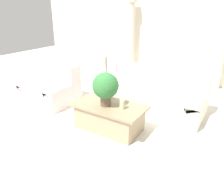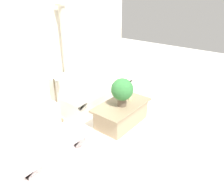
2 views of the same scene
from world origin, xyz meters
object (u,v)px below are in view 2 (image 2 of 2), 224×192
at_px(sofa_long, 93,89).
at_px(coffee_table, 122,113).
at_px(loveseat, 38,145).
at_px(floor_lamp, 53,73).
at_px(potted_plant, 122,90).

height_order(sofa_long, coffee_table, sofa_long).
xyz_separation_m(sofa_long, loveseat, (-2.28, -0.87, 0.01)).
xyz_separation_m(coffee_table, floor_lamp, (-0.84, 1.17, 0.94)).
bearing_deg(sofa_long, potted_plant, -109.15).
xyz_separation_m(sofa_long, floor_lamp, (-1.24, -0.06, 0.83)).
bearing_deg(floor_lamp, coffee_table, -54.28).
relative_size(loveseat, coffee_table, 0.88).
height_order(loveseat, floor_lamp, floor_lamp).
relative_size(sofa_long, loveseat, 1.82).
distance_m(loveseat, potted_plant, 1.95).
bearing_deg(floor_lamp, loveseat, -142.38).
bearing_deg(coffee_table, potted_plant, -142.00).
xyz_separation_m(sofa_long, potted_plant, (-0.44, -1.28, 0.50)).
bearing_deg(potted_plant, loveseat, 167.57).
height_order(sofa_long, loveseat, same).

